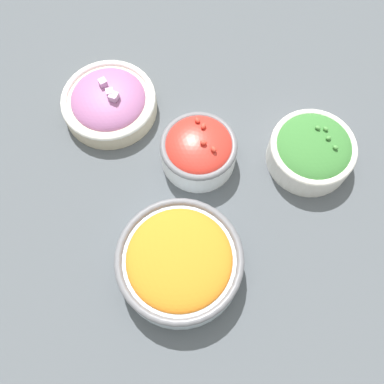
# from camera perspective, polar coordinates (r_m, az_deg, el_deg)

# --- Properties ---
(ground_plane) EXTENTS (3.00, 3.00, 0.00)m
(ground_plane) POSITION_cam_1_polar(r_m,az_deg,el_deg) (0.74, -0.00, -0.87)
(ground_plane) COLOR #4C5156
(bowl_broccoli) EXTENTS (0.15, 0.15, 0.07)m
(bowl_broccoli) POSITION_cam_1_polar(r_m,az_deg,el_deg) (0.77, 15.68, 5.38)
(bowl_broccoli) COLOR silver
(bowl_broccoli) RESTS_ON ground_plane
(bowl_carrots) EXTENTS (0.20, 0.20, 0.07)m
(bowl_carrots) POSITION_cam_1_polar(r_m,az_deg,el_deg) (0.67, -1.67, -9.23)
(bowl_carrots) COLOR #B2C1CC
(bowl_carrots) RESTS_ON ground_plane
(bowl_cherry_tomatoes) EXTENTS (0.13, 0.13, 0.08)m
(bowl_cherry_tomatoes) POSITION_cam_1_polar(r_m,az_deg,el_deg) (0.74, 0.89, 5.69)
(bowl_cherry_tomatoes) COLOR white
(bowl_cherry_tomatoes) RESTS_ON ground_plane
(bowl_red_onion) EXTENTS (0.17, 0.17, 0.07)m
(bowl_red_onion) POSITION_cam_1_polar(r_m,az_deg,el_deg) (0.82, -11.01, 11.74)
(bowl_red_onion) COLOR beige
(bowl_red_onion) RESTS_ON ground_plane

